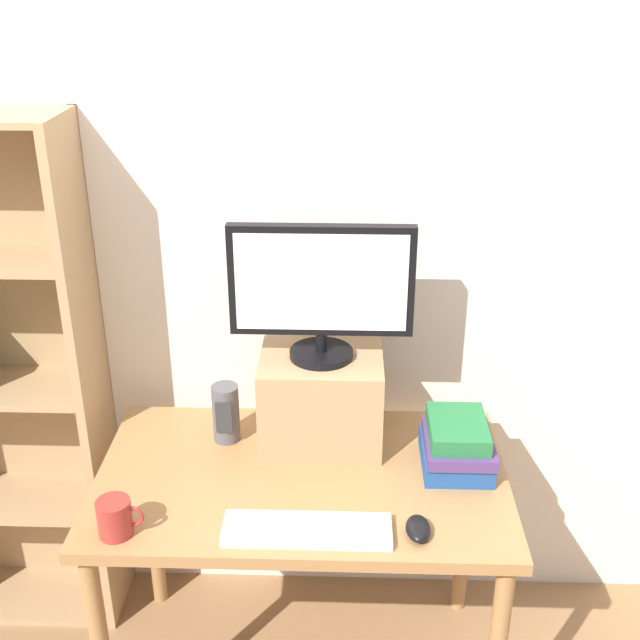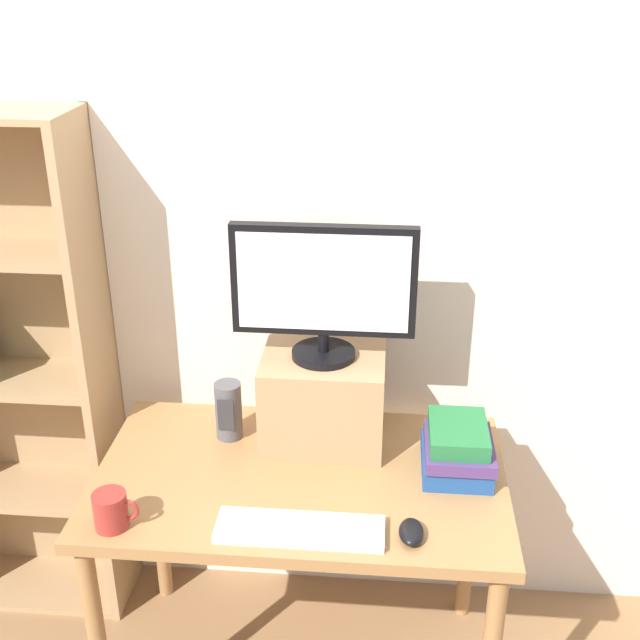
{
  "view_description": "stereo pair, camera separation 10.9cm",
  "coord_description": "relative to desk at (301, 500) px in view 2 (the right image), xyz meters",
  "views": [
    {
      "loc": [
        0.12,
        -1.89,
        2.14
      ],
      "look_at": [
        0.05,
        0.08,
        1.23
      ],
      "focal_mm": 45.0,
      "sensor_mm": 36.0,
      "label": 1
    },
    {
      "loc": [
        0.22,
        -1.88,
        2.14
      ],
      "look_at": [
        0.05,
        0.08,
        1.23
      ],
      "focal_mm": 45.0,
      "sensor_mm": 36.0,
      "label": 2
    }
  ],
  "objects": [
    {
      "name": "computer_monitor",
      "position": [
        0.05,
        0.19,
        0.59
      ],
      "size": [
        0.52,
        0.19,
        0.4
      ],
      "color": "black",
      "rests_on": "riser_box"
    },
    {
      "name": "riser_box",
      "position": [
        0.05,
        0.19,
        0.24
      ],
      "size": [
        0.36,
        0.29,
        0.28
      ],
      "color": "#A87F56",
      "rests_on": "desk"
    },
    {
      "name": "keyboard",
      "position": [
        0.03,
        -0.26,
        0.11
      ],
      "size": [
        0.43,
        0.13,
        0.02
      ],
      "color": "silver",
      "rests_on": "desk"
    },
    {
      "name": "coffee_mug",
      "position": [
        -0.46,
        -0.27,
        0.15
      ],
      "size": [
        0.12,
        0.09,
        0.1
      ],
      "color": "#9E2D28",
      "rests_on": "desk"
    },
    {
      "name": "computer_mouse",
      "position": [
        0.31,
        -0.25,
        0.11
      ],
      "size": [
        0.06,
        0.1,
        0.04
      ],
      "color": "black",
      "rests_on": "desk"
    },
    {
      "name": "desk",
      "position": [
        0.0,
        0.0,
        0.0
      ],
      "size": [
        1.17,
        0.71,
        0.78
      ],
      "color": "#9E7042",
      "rests_on": "ground_plane"
    },
    {
      "name": "book_stack",
      "position": [
        0.44,
        0.06,
        0.16
      ],
      "size": [
        0.2,
        0.24,
        0.15
      ],
      "color": "navy",
      "rests_on": "desk"
    },
    {
      "name": "back_wall",
      "position": [
        0.0,
        0.47,
        0.62
      ],
      "size": [
        7.0,
        0.08,
        2.6
      ],
      "color": "beige",
      "rests_on": "ground_plane"
    },
    {
      "name": "desk_speaker",
      "position": [
        -0.24,
        0.17,
        0.19
      ],
      "size": [
        0.08,
        0.09,
        0.18
      ],
      "color": "#4C4C51",
      "rests_on": "desk"
    },
    {
      "name": "bookshelf_unit",
      "position": [
        -1.0,
        0.32,
        0.2
      ],
      "size": [
        0.64,
        0.28,
        1.74
      ],
      "color": "tan",
      "rests_on": "ground_plane"
    }
  ]
}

